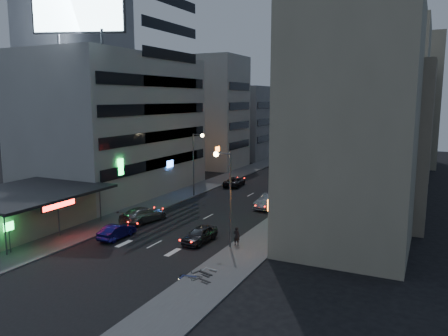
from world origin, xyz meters
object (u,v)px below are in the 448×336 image
Objects in this scene: parked_car_right_mid at (269,201)px; person at (237,236)px; scooter_black_a at (212,275)px; scooter_blue at (197,270)px; scooter_black_b at (213,267)px; scooter_silver_a at (204,269)px; parked_car_right_far at (282,188)px; scooter_silver_b at (219,264)px; parked_car_left at (234,182)px; road_car_blue at (117,231)px; road_car_silver at (143,215)px; parked_car_right_near at (200,234)px.

person reaches higher than parked_car_right_mid.
parked_car_right_mid is 21.84m from scooter_black_a.
scooter_black_b reaches higher than scooter_blue.
scooter_silver_a is (-1.04, 0.85, -0.04)m from scooter_black_a.
parked_car_right_far reaches higher than scooter_silver_b.
scooter_black_b is (3.23, -20.42, -0.07)m from parked_car_right_mid.
parked_car_left is 33.71m from scooter_black_a.
parked_car_right_mid reaches higher than parked_car_right_far.
road_car_blue is 2.44× the size of scooter_silver_a.
road_car_silver is 3.32× the size of scooter_silver_a.
scooter_silver_b is (-0.49, 2.12, -0.03)m from scooter_black_a.
parked_car_left is at bearing -89.66° from road_car_blue.
parked_car_right_near is at bearing 22.39° from scooter_silver_a.
scooter_black_b reaches higher than road_car_blue.
person reaches higher than parked_car_right_far.
parked_car_left is at bearing 38.35° from scooter_black_a.
scooter_silver_a is (3.90, -6.50, -0.09)m from parked_car_right_near.
scooter_black_b reaches higher than scooter_silver_a.
parked_car_left is (-7.51, 23.98, -0.04)m from parked_car_right_near.
parked_car_right_near is 2.47× the size of scooter_silver_b.
parked_car_right_mid is 18.54m from road_car_blue.
parked_car_right_near is at bearing -88.58° from parked_car_right_mid.
parked_car_right_mid is 13.96m from person.
road_car_silver is at bearing -79.53° from road_car_blue.
parked_car_right_mid reaches higher than road_car_blue.
road_car_silver is at bearing -109.60° from parked_car_right_far.
parked_car_left is 1.21× the size of road_car_blue.
parked_car_left is 7.77m from parked_car_right_far.
scooter_blue is at bearing -77.19° from parked_car_right_mid.
parked_car_right_near is 1.04× the size of road_car_blue.
road_car_silver reaches higher than scooter_black_a.
scooter_black_b is at bearing 161.22° from road_car_blue.
road_car_silver reaches higher than scooter_black_b.
parked_car_right_far is 3.12× the size of scooter_silver_a.
parked_car_right_mid reaches higher than scooter_black_b.
scooter_black_b is (4.38, -28.71, -0.00)m from parked_car_right_far.
parked_car_right_far is at bearing -1.65° from scooter_blue.
parked_car_right_near reaches higher than road_car_blue.
road_car_silver is at bearing 162.13° from parked_car_right_near.
parked_car_right_far is (0.12, 22.46, 0.03)m from parked_car_right_near.
scooter_black_b is at bearing -51.73° from parked_car_right_near.
scooter_black_a is 0.88× the size of scooter_black_b.
scooter_silver_b is (0.55, 1.27, 0.01)m from scooter_silver_a.
parked_car_right_far reaches higher than scooter_blue.
scooter_silver_b is at bearing 19.90° from scooter_black_b.
scooter_black_a reaches higher than scooter_blue.
scooter_black_a is (4.82, -29.81, -0.08)m from parked_car_right_far.
road_car_silver is 15.82m from scooter_black_b.
scooter_black_a is 1.43m from scooter_blue.
scooter_blue is (-0.31, -0.39, 0.01)m from scooter_silver_a.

